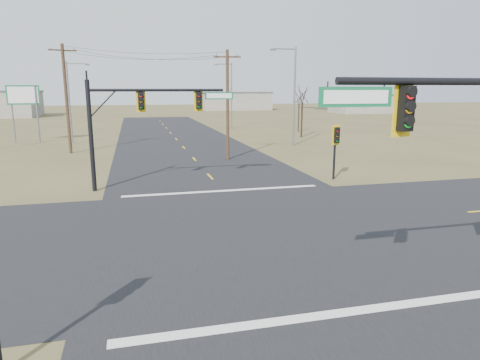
% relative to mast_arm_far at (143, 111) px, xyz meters
% --- Properties ---
extents(ground, '(320.00, 320.00, 0.00)m').
position_rel_mast_arm_far_xyz_m(ground, '(4.49, -9.51, -4.80)').
color(ground, brown).
rests_on(ground, ground).
extents(road_ew, '(160.00, 14.00, 0.02)m').
position_rel_mast_arm_far_xyz_m(road_ew, '(4.49, -9.51, -4.79)').
color(road_ew, black).
rests_on(road_ew, ground).
extents(road_ns, '(14.00, 160.00, 0.02)m').
position_rel_mast_arm_far_xyz_m(road_ns, '(4.49, -9.51, -4.79)').
color(road_ns, black).
rests_on(road_ns, ground).
extents(stop_bar_near, '(12.00, 0.40, 0.01)m').
position_rel_mast_arm_far_xyz_m(stop_bar_near, '(4.49, -17.01, -4.77)').
color(stop_bar_near, silver).
rests_on(stop_bar_near, road_ns).
extents(stop_bar_far, '(12.00, 0.40, 0.01)m').
position_rel_mast_arm_far_xyz_m(stop_bar_far, '(4.49, -2.01, -4.77)').
color(stop_bar_far, silver).
rests_on(stop_bar_far, road_ns).
extents(mast_arm_far, '(8.83, 0.48, 6.63)m').
position_rel_mast_arm_far_xyz_m(mast_arm_far, '(0.00, 0.00, 0.00)').
color(mast_arm_far, black).
rests_on(mast_arm_far, ground).
extents(pedestal_signal_ne, '(0.62, 0.52, 3.77)m').
position_rel_mast_arm_far_xyz_m(pedestal_signal_ne, '(12.60, -0.53, -2.01)').
color(pedestal_signal_ne, black).
rests_on(pedestal_signal_ne, ground).
extents(utility_pole_near, '(2.28, 0.35, 9.34)m').
position_rel_mast_arm_far_xyz_m(utility_pole_near, '(7.35, 9.65, 0.06)').
color(utility_pole_near, '#4A311F').
rests_on(utility_pole_near, ground).
extents(utility_pole_far, '(2.43, 0.82, 10.21)m').
position_rel_mast_arm_far_xyz_m(utility_pole_far, '(-6.63, 17.12, 0.48)').
color(utility_pole_far, '#4A311F').
rests_on(utility_pole_far, ground).
extents(highway_sign, '(3.48, 0.41, 6.53)m').
position_rel_mast_arm_far_xyz_m(highway_sign, '(-12.63, 27.38, -0.22)').
color(highway_sign, slate).
rests_on(highway_sign, ground).
extents(streetlight_a, '(2.91, 0.33, 10.43)m').
position_rel_mast_arm_far_xyz_m(streetlight_a, '(16.24, 17.42, 1.05)').
color(streetlight_a, slate).
rests_on(streetlight_a, ground).
extents(streetlight_b, '(2.79, 0.25, 10.05)m').
position_rel_mast_arm_far_xyz_m(streetlight_b, '(14.29, 39.40, 0.84)').
color(streetlight_b, slate).
rests_on(streetlight_b, ground).
extents(streetlight_c, '(2.53, 0.29, 9.08)m').
position_rel_mast_arm_far_xyz_m(streetlight_c, '(-7.27, 25.36, 0.29)').
color(streetlight_c, slate).
rests_on(streetlight_c, ground).
extents(bare_tree_c, '(2.94, 2.94, 6.94)m').
position_rel_mast_arm_far_xyz_m(bare_tree_c, '(20.42, 24.84, 0.64)').
color(bare_tree_c, black).
rests_on(bare_tree_c, ground).
extents(bare_tree_d, '(2.46, 2.46, 6.05)m').
position_rel_mast_arm_far_xyz_m(bare_tree_d, '(22.67, 31.59, 0.07)').
color(bare_tree_d, black).
rests_on(bare_tree_d, ground).
extents(warehouse_mid, '(20.00, 12.00, 5.00)m').
position_rel_mast_arm_far_xyz_m(warehouse_mid, '(29.49, 100.49, -2.30)').
color(warehouse_mid, '#9A9689').
rests_on(warehouse_mid, ground).
extents(warehouse_right, '(18.00, 10.00, 4.50)m').
position_rel_mast_arm_far_xyz_m(warehouse_right, '(59.49, 75.49, -2.55)').
color(warehouse_right, '#9A9689').
rests_on(warehouse_right, ground).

